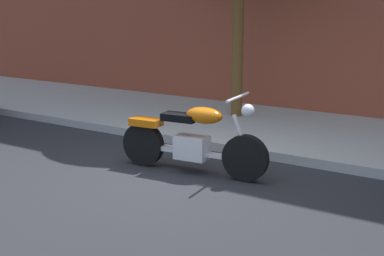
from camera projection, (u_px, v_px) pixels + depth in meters
name	position (u px, v px, depth m)	size (l,w,h in m)	color
ground_plane	(170.00, 175.00, 7.21)	(60.00, 60.00, 0.00)	#28282D
sidewalk	(265.00, 128.00, 9.60)	(21.74, 3.20, 0.14)	#A9A9A9
motorcycle	(192.00, 140.00, 7.23)	(2.15, 0.70, 1.11)	black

